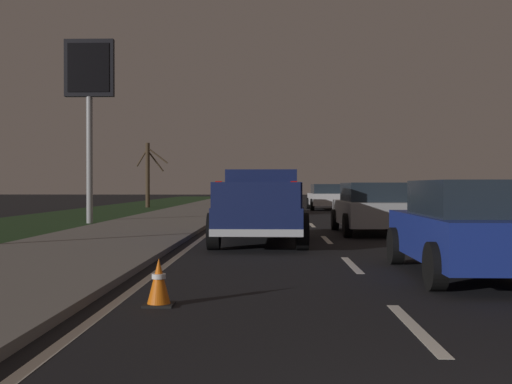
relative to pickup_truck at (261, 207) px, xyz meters
The scene contains 12 objects.
ground 13.59m from the pickup_truck, ahead, with size 144.00×144.00×0.00m, color black.
sidewalk_shoulder 14.04m from the pickup_truck, 16.40° to the left, with size 108.00×4.00×0.12m, color slate.
grass_verge 16.18m from the pickup_truck, 33.67° to the left, with size 108.00×6.00×0.01m, color #1E3819.
lane_markings 14.96m from the pickup_truck, ahead, with size 108.00×3.54×0.01m.
pickup_truck is the anchor object (origin of this frame).
sedan_white 22.41m from the pickup_truck, ahead, with size 4.44×2.08×1.54m.
sedan_blue 7.11m from the pickup_truck, 150.90° to the right, with size 4.42×2.05×1.54m.
sedan_silver 4.36m from the pickup_truck, 48.54° to the right, with size 4.43×2.07×1.54m.
sedan_black 16.69m from the pickup_truck, ahead, with size 4.41×2.03×1.54m.
gas_price_sign 11.25m from the pickup_truck, 40.61° to the left, with size 0.27×1.90×7.07m.
bare_tree_far 26.89m from the pickup_truck, 17.20° to the left, with size 0.71×2.14×4.28m.
traffic_cone_near 8.91m from the pickup_truck, behind, with size 0.36×0.36×0.58m.
Camera 1 is at (-2.94, 1.46, 1.46)m, focal length 44.83 mm.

